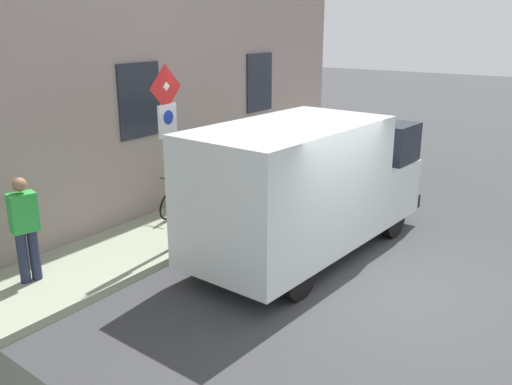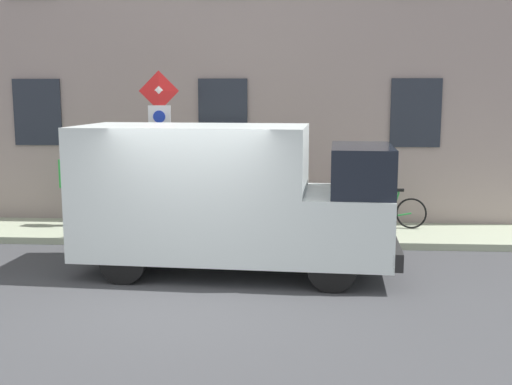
% 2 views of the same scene
% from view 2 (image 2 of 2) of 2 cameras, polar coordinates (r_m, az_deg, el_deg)
% --- Properties ---
extents(ground_plane, '(80.00, 80.00, 0.00)m').
position_cam_2_polar(ground_plane, '(9.66, -6.42, -9.34)').
color(ground_plane, '#3C3D40').
extents(sidewalk_slab, '(1.99, 17.47, 0.14)m').
position_cam_2_polar(sidewalk_slab, '(13.52, -3.41, -3.67)').
color(sidewalk_slab, '#9EA78B').
rests_on(sidewalk_slab, ground_plane).
extents(building_facade, '(0.75, 15.47, 8.14)m').
position_cam_2_polar(building_facade, '(14.56, -2.89, 13.08)').
color(building_facade, gray).
rests_on(building_facade, ground_plane).
extents(sign_post_stacked, '(0.16, 0.56, 3.21)m').
position_cam_2_polar(sign_post_stacked, '(12.62, -8.71, 5.58)').
color(sign_post_stacked, '#474C47').
rests_on(sign_post_stacked, sidewalk_slab).
extents(delivery_van, '(2.33, 5.45, 2.50)m').
position_cam_2_polar(delivery_van, '(10.59, -2.52, -0.23)').
color(delivery_van, white).
rests_on(delivery_van, ground_plane).
extents(bicycle_green, '(0.46, 1.72, 0.89)m').
position_cam_2_polar(bicycle_green, '(13.90, 11.75, -1.64)').
color(bicycle_green, black).
rests_on(bicycle_green, sidewalk_slab).
extents(bicycle_purple, '(0.48, 1.72, 0.89)m').
position_cam_2_polar(bicycle_purple, '(13.79, 7.62, -1.61)').
color(bicycle_purple, black).
rests_on(bicycle_purple, sidewalk_slab).
extents(bicycle_red, '(0.46, 1.71, 0.89)m').
position_cam_2_polar(bicycle_red, '(13.76, 3.44, -1.57)').
color(bicycle_red, black).
rests_on(bicycle_red, sidewalk_slab).
extents(bicycle_black, '(0.50, 1.71, 0.89)m').
position_cam_2_polar(bicycle_black, '(13.80, -0.74, -1.52)').
color(bicycle_black, black).
rests_on(bicycle_black, sidewalk_slab).
extents(pedestrian, '(0.35, 0.45, 1.72)m').
position_cam_2_polar(pedestrian, '(14.31, -16.49, 0.75)').
color(pedestrian, '#262B47').
rests_on(pedestrian, sidewalk_slab).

